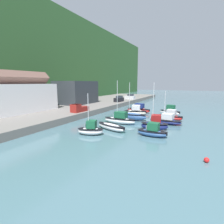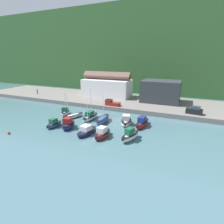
{
  "view_description": "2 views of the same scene",
  "coord_description": "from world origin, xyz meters",
  "px_view_note": "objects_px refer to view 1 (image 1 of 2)",
  "views": [
    {
      "loc": [
        -36.12,
        -9.08,
        8.18
      ],
      "look_at": [
        -2.07,
        8.55,
        1.69
      ],
      "focal_mm": 28.0,
      "sensor_mm": 36.0,
      "label": 1
    },
    {
      "loc": [
        18.27,
        -33.14,
        16.07
      ],
      "look_at": [
        0.81,
        6.88,
        2.43
      ],
      "focal_mm": 28.0,
      "sensor_mm": 36.0,
      "label": 2
    }
  ],
  "objects_px": {
    "moored_boat_5": "(138,109)",
    "moored_boat_8": "(167,120)",
    "pickup_truck_0": "(79,108)",
    "mooring_buoy_0": "(207,160)",
    "moored_boat_0": "(91,129)",
    "moored_boat_1": "(111,127)",
    "moored_boat_10": "(170,112)",
    "parked_car_1": "(130,97)",
    "moored_boat_9": "(170,116)",
    "moored_boat_2": "(120,119)",
    "parked_car_0": "(119,99)",
    "moored_boat_7": "(155,124)",
    "moored_boat_6": "(152,131)",
    "moored_boat_4": "(135,112)",
    "moored_boat_3": "(131,116)"
  },
  "relations": [
    {
      "from": "moored_boat_6",
      "to": "moored_boat_2",
      "type": "bearing_deg",
      "value": 58.41
    },
    {
      "from": "moored_boat_2",
      "to": "moored_boat_4",
      "type": "height_order",
      "value": "moored_boat_2"
    },
    {
      "from": "moored_boat_1",
      "to": "pickup_truck_0",
      "type": "relative_size",
      "value": 1.41
    },
    {
      "from": "pickup_truck_0",
      "to": "mooring_buoy_0",
      "type": "xyz_separation_m",
      "value": [
        -12.95,
        -26.61,
        -1.9
      ]
    },
    {
      "from": "moored_boat_7",
      "to": "mooring_buoy_0",
      "type": "height_order",
      "value": "moored_boat_7"
    },
    {
      "from": "moored_boat_8",
      "to": "moored_boat_6",
      "type": "bearing_deg",
      "value": -175.87
    },
    {
      "from": "moored_boat_2",
      "to": "pickup_truck_0",
      "type": "relative_size",
      "value": 1.8
    },
    {
      "from": "moored_boat_3",
      "to": "parked_car_0",
      "type": "bearing_deg",
      "value": 28.69
    },
    {
      "from": "moored_boat_3",
      "to": "mooring_buoy_0",
      "type": "bearing_deg",
      "value": -140.21
    },
    {
      "from": "pickup_truck_0",
      "to": "moored_boat_8",
      "type": "bearing_deg",
      "value": -170.34
    },
    {
      "from": "mooring_buoy_0",
      "to": "moored_boat_9",
      "type": "bearing_deg",
      "value": 19.13
    },
    {
      "from": "moored_boat_6",
      "to": "moored_boat_4",
      "type": "bearing_deg",
      "value": 30.71
    },
    {
      "from": "moored_boat_0",
      "to": "moored_boat_9",
      "type": "xyz_separation_m",
      "value": [
        16.86,
        -9.45,
        0.03
      ]
    },
    {
      "from": "moored_boat_0",
      "to": "moored_boat_6",
      "type": "height_order",
      "value": "moored_boat_0"
    },
    {
      "from": "parked_car_0",
      "to": "mooring_buoy_0",
      "type": "bearing_deg",
      "value": 134.56
    },
    {
      "from": "moored_boat_9",
      "to": "parked_car_1",
      "type": "xyz_separation_m",
      "value": [
        28.31,
        20.64,
        1.4
      ]
    },
    {
      "from": "parked_car_1",
      "to": "pickup_truck_0",
      "type": "bearing_deg",
      "value": -172.36
    },
    {
      "from": "moored_boat_2",
      "to": "mooring_buoy_0",
      "type": "xyz_separation_m",
      "value": [
        -11.65,
        -15.33,
        -0.63
      ]
    },
    {
      "from": "moored_boat_8",
      "to": "moored_boat_9",
      "type": "height_order",
      "value": "moored_boat_8"
    },
    {
      "from": "moored_boat_5",
      "to": "parked_car_1",
      "type": "height_order",
      "value": "parked_car_1"
    },
    {
      "from": "moored_boat_0",
      "to": "moored_boat_10",
      "type": "distance_m",
      "value": 24.12
    },
    {
      "from": "moored_boat_4",
      "to": "parked_car_0",
      "type": "bearing_deg",
      "value": 23.36
    },
    {
      "from": "moored_boat_1",
      "to": "mooring_buoy_0",
      "type": "relative_size",
      "value": 12.53
    },
    {
      "from": "moored_boat_0",
      "to": "moored_boat_4",
      "type": "height_order",
      "value": "moored_boat_0"
    },
    {
      "from": "moored_boat_2",
      "to": "parked_car_0",
      "type": "bearing_deg",
      "value": 26.95
    },
    {
      "from": "moored_boat_0",
      "to": "moored_boat_1",
      "type": "distance_m",
      "value": 4.24
    },
    {
      "from": "moored_boat_7",
      "to": "moored_boat_9",
      "type": "height_order",
      "value": "moored_boat_7"
    },
    {
      "from": "moored_boat_5",
      "to": "moored_boat_8",
      "type": "bearing_deg",
      "value": -129.91
    },
    {
      "from": "moored_boat_1",
      "to": "moored_boat_5",
      "type": "distance_m",
      "value": 19.14
    },
    {
      "from": "moored_boat_1",
      "to": "moored_boat_8",
      "type": "distance_m",
      "value": 11.95
    },
    {
      "from": "moored_boat_1",
      "to": "moored_boat_10",
      "type": "distance_m",
      "value": 19.89
    },
    {
      "from": "moored_boat_4",
      "to": "moored_boat_8",
      "type": "relative_size",
      "value": 0.92
    },
    {
      "from": "moored_boat_4",
      "to": "moored_boat_7",
      "type": "height_order",
      "value": "moored_boat_7"
    },
    {
      "from": "moored_boat_4",
      "to": "moored_boat_6",
      "type": "bearing_deg",
      "value": -165.53
    },
    {
      "from": "moored_boat_0",
      "to": "moored_boat_5",
      "type": "xyz_separation_m",
      "value": [
        22.99,
        -0.08,
        0.1
      ]
    },
    {
      "from": "moored_boat_1",
      "to": "moored_boat_3",
      "type": "relative_size",
      "value": 0.83
    },
    {
      "from": "moored_boat_2",
      "to": "moored_boat_9",
      "type": "height_order",
      "value": "moored_boat_2"
    },
    {
      "from": "moored_boat_9",
      "to": "parked_car_0",
      "type": "relative_size",
      "value": 1.24
    },
    {
      "from": "moored_boat_8",
      "to": "parked_car_1",
      "type": "distance_m",
      "value": 38.18
    },
    {
      "from": "moored_boat_1",
      "to": "moored_boat_3",
      "type": "height_order",
      "value": "moored_boat_3"
    },
    {
      "from": "moored_boat_1",
      "to": "moored_boat_2",
      "type": "xyz_separation_m",
      "value": [
        5.04,
        0.69,
        0.31
      ]
    },
    {
      "from": "moored_boat_5",
      "to": "mooring_buoy_0",
      "type": "relative_size",
      "value": 12.96
    },
    {
      "from": "moored_boat_0",
      "to": "mooring_buoy_0",
      "type": "bearing_deg",
      "value": -118.14
    },
    {
      "from": "moored_boat_1",
      "to": "moored_boat_5",
      "type": "height_order",
      "value": "moored_boat_5"
    },
    {
      "from": "moored_boat_9",
      "to": "pickup_truck_0",
      "type": "bearing_deg",
      "value": 113.37
    },
    {
      "from": "moored_boat_9",
      "to": "moored_boat_10",
      "type": "xyz_separation_m",
      "value": [
        5.74,
        1.05,
        0.14
      ]
    },
    {
      "from": "moored_boat_6",
      "to": "pickup_truck_0",
      "type": "xyz_separation_m",
      "value": [
        6.68,
        19.29,
        1.4
      ]
    },
    {
      "from": "parked_car_0",
      "to": "moored_boat_5",
      "type": "bearing_deg",
      "value": 142.54
    },
    {
      "from": "moored_boat_7",
      "to": "moored_boat_0",
      "type": "bearing_deg",
      "value": 119.93
    },
    {
      "from": "mooring_buoy_0",
      "to": "pickup_truck_0",
      "type": "bearing_deg",
      "value": 64.06
    }
  ]
}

